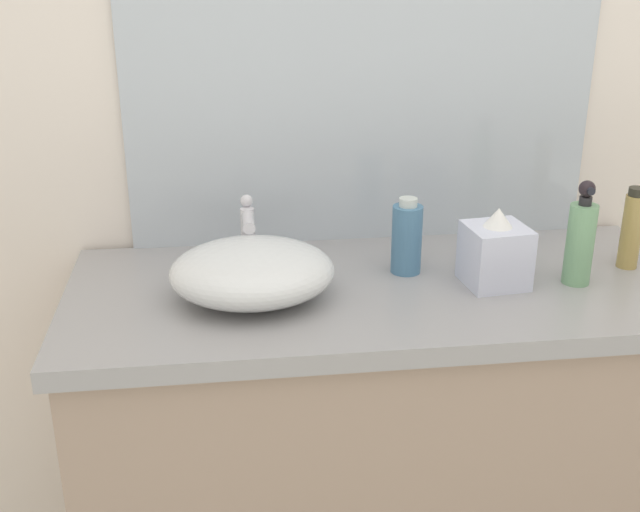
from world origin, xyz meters
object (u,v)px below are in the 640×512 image
at_px(sink_basin, 252,272).
at_px(tissue_box, 495,252).
at_px(perfume_bottle, 632,229).
at_px(lotion_bottle, 407,238).
at_px(soap_dispenser, 580,240).

xyz_separation_m(sink_basin, tissue_box, (0.51, 0.01, 0.01)).
bearing_deg(perfume_bottle, tissue_box, -170.86).
relative_size(sink_basin, perfume_bottle, 1.82).
xyz_separation_m(lotion_bottle, tissue_box, (0.17, -0.09, -0.01)).
relative_size(sink_basin, lotion_bottle, 1.97).
distance_m(sink_basin, lotion_bottle, 0.36).
relative_size(lotion_bottle, perfume_bottle, 0.92).
xyz_separation_m(perfume_bottle, tissue_box, (-0.33, -0.05, -0.02)).
relative_size(soap_dispenser, tissue_box, 1.34).
distance_m(soap_dispenser, tissue_box, 0.18).
bearing_deg(tissue_box, perfume_bottle, 9.14).
bearing_deg(sink_basin, soap_dispenser, -0.71).
bearing_deg(tissue_box, sink_basin, -178.99).
xyz_separation_m(soap_dispenser, tissue_box, (-0.18, 0.02, -0.03)).
xyz_separation_m(sink_basin, soap_dispenser, (0.69, -0.01, 0.04)).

